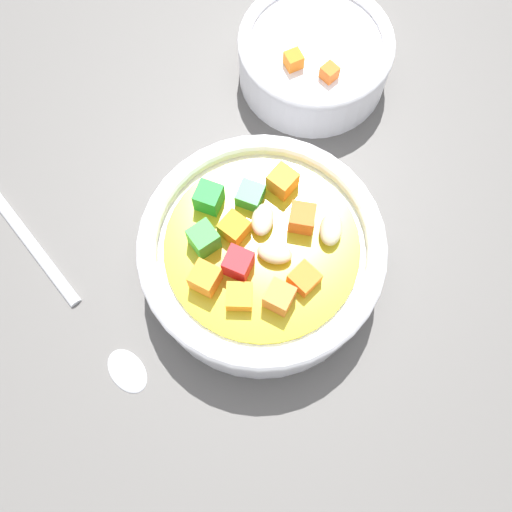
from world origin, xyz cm
name	(u,v)px	position (x,y,z in cm)	size (l,w,h in cm)	color
ground_plane	(256,272)	(0.00, 0.00, -1.00)	(140.00, 140.00, 2.00)	#565451
soup_bowl_main	(256,254)	(0.00, -0.01, 2.80)	(16.10, 16.10, 6.30)	white
spoon	(62,293)	(2.38, -13.39, 0.42)	(15.31, 13.81, 0.87)	silver
side_bowl_small	(309,57)	(-16.33, 3.60, 2.31)	(11.72, 11.72, 4.92)	white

